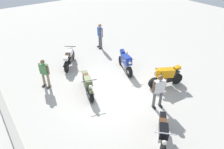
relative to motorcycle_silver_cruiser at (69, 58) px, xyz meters
The scene contains 11 objects.
ground_plane 3.61m from the motorcycle_silver_cruiser, behind, with size 40.00×40.00×0.00m, color #B7B2A8.
curb_edge 5.50m from the motorcycle_silver_cruiser, 130.31° to the left, with size 14.00×0.30×0.15m, color #9C978F.
motorcycle_silver_cruiser is the anchor object (origin of this frame).
motorcycle_olive_vintage 3.05m from the motorcycle_silver_cruiser, behind, with size 1.91×0.92×1.07m.
motorcycle_orange_sportbike 5.76m from the motorcycle_silver_cruiser, 146.52° to the right, with size 0.84×1.93×1.14m.
motorcycle_blue_sportbike 3.43m from the motorcycle_silver_cruiser, 135.18° to the right, with size 1.91×0.92×1.14m.
motorcycle_black_cruiser 7.31m from the motorcycle_silver_cruiser, behind, with size 1.56×1.57×1.09m.
person_in_green_shirt 2.33m from the motorcycle_silver_cruiser, 123.50° to the left, with size 0.58×0.47×1.57m.
person_in_blue_shirt 3.18m from the motorcycle_silver_cruiser, 69.40° to the right, with size 0.68×0.39×1.76m.
person_in_white_shirt 5.98m from the motorcycle_silver_cruiser, 164.27° to the right, with size 0.42×0.65×1.69m.
traffic_cone 3.69m from the motorcycle_silver_cruiser, 110.90° to the right, with size 0.36×0.36×0.53m.
Camera 1 is at (-6.91, 4.68, 6.37)m, focal length 33.07 mm.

